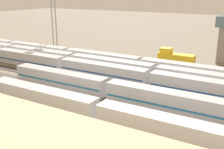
% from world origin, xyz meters
% --- Properties ---
extents(ground_plane, '(400.00, 400.00, 0.00)m').
position_xyz_m(ground_plane, '(0.00, 0.00, 0.00)').
color(ground_plane, '#756B5B').
extents(track_bed_0, '(140.00, 2.80, 0.12)m').
position_xyz_m(track_bed_0, '(0.00, -20.00, 0.06)').
color(track_bed_0, '#3D3833').
rests_on(track_bed_0, ground_plane).
extents(track_bed_1, '(140.00, 2.80, 0.12)m').
position_xyz_m(track_bed_1, '(0.00, -15.00, 0.06)').
color(track_bed_1, '#4C443D').
rests_on(track_bed_1, ground_plane).
extents(track_bed_2, '(140.00, 2.80, 0.12)m').
position_xyz_m(track_bed_2, '(0.00, -10.00, 0.06)').
color(track_bed_2, '#3D3833').
rests_on(track_bed_2, ground_plane).
extents(track_bed_3, '(140.00, 2.80, 0.12)m').
position_xyz_m(track_bed_3, '(0.00, -5.00, 0.06)').
color(track_bed_3, '#3D3833').
rests_on(track_bed_3, ground_plane).
extents(track_bed_4, '(140.00, 2.80, 0.12)m').
position_xyz_m(track_bed_4, '(0.00, 0.00, 0.06)').
color(track_bed_4, '#4C443D').
rests_on(track_bed_4, ground_plane).
extents(track_bed_5, '(140.00, 2.80, 0.12)m').
position_xyz_m(track_bed_5, '(0.00, 5.00, 0.06)').
color(track_bed_5, '#3D3833').
rests_on(track_bed_5, ground_plane).
extents(track_bed_6, '(140.00, 2.80, 0.12)m').
position_xyz_m(track_bed_6, '(0.00, 10.00, 0.06)').
color(track_bed_6, '#4C443D').
rests_on(track_bed_6, ground_plane).
extents(track_bed_7, '(140.00, 2.80, 0.12)m').
position_xyz_m(track_bed_7, '(0.00, 15.00, 0.06)').
color(track_bed_7, '#4C443D').
rests_on(track_bed_7, ground_plane).
extents(track_bed_8, '(140.00, 2.80, 0.12)m').
position_xyz_m(track_bed_8, '(0.00, 20.00, 0.06)').
color(track_bed_8, '#3D3833').
rests_on(track_bed_8, ground_plane).
extents(train_on_track_4, '(119.80, 3.06, 3.80)m').
position_xyz_m(train_on_track_4, '(-3.04, 0.00, 1.99)').
color(train_on_track_4, silver).
rests_on(train_on_track_4, ground_plane).
extents(train_on_track_2, '(114.80, 3.06, 4.40)m').
position_xyz_m(train_on_track_2, '(5.75, -10.00, 2.05)').
color(train_on_track_2, maroon).
rests_on(train_on_track_2, ground_plane).
extents(train_on_track_0, '(10.00, 3.00, 5.00)m').
position_xyz_m(train_on_track_0, '(-14.40, -20.00, 2.16)').
color(train_on_track_0, gold).
rests_on(train_on_track_0, ground_plane).
extents(train_on_track_6, '(47.20, 3.06, 3.80)m').
position_xyz_m(train_on_track_6, '(-10.57, 10.00, 2.00)').
color(train_on_track_6, '#B7BABF').
rests_on(train_on_track_6, ground_plane).
extents(train_on_track_3, '(119.80, 3.00, 3.80)m').
position_xyz_m(train_on_track_3, '(-2.42, -5.00, 2.02)').
color(train_on_track_3, silver).
rests_on(train_on_track_3, ground_plane).
extents(train_on_track_8, '(47.20, 3.00, 3.80)m').
position_xyz_m(train_on_track_8, '(-14.85, 20.00, 2.02)').
color(train_on_track_8, silver).
rests_on(train_on_track_8, ground_plane).
extents(light_mast_0, '(2.80, 0.70, 24.66)m').
position_xyz_m(light_mast_0, '(31.35, -23.42, 15.93)').
color(light_mast_0, '#9EA0A5').
rests_on(light_mast_0, ground_plane).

